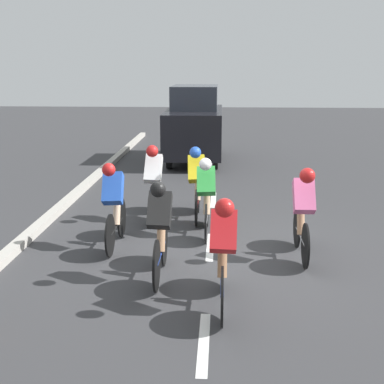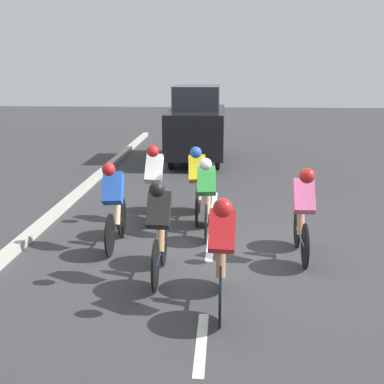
{
  "view_description": "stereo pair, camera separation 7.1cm",
  "coord_description": "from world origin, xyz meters",
  "px_view_note": "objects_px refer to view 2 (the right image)",
  "views": [
    {
      "loc": [
        -0.17,
        8.27,
        3.02
      ],
      "look_at": [
        0.31,
        -0.3,
        0.95
      ],
      "focal_mm": 50.0,
      "sensor_mm": 36.0,
      "label": 1
    },
    {
      "loc": [
        -0.24,
        8.26,
        3.02
      ],
      "look_at": [
        0.31,
        -0.3,
        0.95
      ],
      "focal_mm": 50.0,
      "sensor_mm": 36.0,
      "label": 2
    }
  ],
  "objects_px": {
    "cyclist_red": "(221,250)",
    "cyclist_blue": "(114,203)",
    "cyclist_green": "(207,194)",
    "support_car": "(197,124)",
    "cyclist_white": "(154,180)",
    "cyclist_black": "(159,228)",
    "cyclist_pink": "(303,211)",
    "cyclist_yellow": "(198,181)"
  },
  "relations": [
    {
      "from": "cyclist_red",
      "to": "cyclist_blue",
      "type": "distance_m",
      "value": 2.87
    },
    {
      "from": "cyclist_red",
      "to": "cyclist_blue",
      "type": "bearing_deg",
      "value": -51.11
    },
    {
      "from": "cyclist_green",
      "to": "support_car",
      "type": "relative_size",
      "value": 0.4
    },
    {
      "from": "cyclist_red",
      "to": "cyclist_green",
      "type": "xyz_separation_m",
      "value": [
        0.29,
        -2.98,
        -0.03
      ]
    },
    {
      "from": "cyclist_white",
      "to": "support_car",
      "type": "relative_size",
      "value": 0.42
    },
    {
      "from": "cyclist_black",
      "to": "cyclist_blue",
      "type": "bearing_deg",
      "value": -55.06
    },
    {
      "from": "cyclist_red",
      "to": "cyclist_pink",
      "type": "xyz_separation_m",
      "value": [
        -1.25,
        -1.86,
        0.01
      ]
    },
    {
      "from": "cyclist_blue",
      "to": "support_car",
      "type": "bearing_deg",
      "value": -96.33
    },
    {
      "from": "cyclist_yellow",
      "to": "cyclist_green",
      "type": "bearing_deg",
      "value": 102.63
    },
    {
      "from": "cyclist_white",
      "to": "support_car",
      "type": "xyz_separation_m",
      "value": [
        -0.47,
        -6.61,
        0.35
      ]
    },
    {
      "from": "cyclist_red",
      "to": "support_car",
      "type": "distance_m",
      "value": 10.55
    },
    {
      "from": "cyclist_red",
      "to": "cyclist_pink",
      "type": "distance_m",
      "value": 2.23
    },
    {
      "from": "cyclist_blue",
      "to": "cyclist_green",
      "type": "bearing_deg",
      "value": -153.62
    },
    {
      "from": "cyclist_pink",
      "to": "cyclist_yellow",
      "type": "height_order",
      "value": "cyclist_pink"
    },
    {
      "from": "cyclist_green",
      "to": "cyclist_blue",
      "type": "bearing_deg",
      "value": 26.38
    },
    {
      "from": "cyclist_blue",
      "to": "cyclist_pink",
      "type": "distance_m",
      "value": 3.07
    },
    {
      "from": "cyclist_red",
      "to": "cyclist_white",
      "type": "xyz_separation_m",
      "value": [
        1.35,
        -3.9,
        0.02
      ]
    },
    {
      "from": "cyclist_yellow",
      "to": "support_car",
      "type": "bearing_deg",
      "value": -86.72
    },
    {
      "from": "cyclist_blue",
      "to": "support_car",
      "type": "distance_m",
      "value": 8.34
    },
    {
      "from": "cyclist_green",
      "to": "cyclist_pink",
      "type": "bearing_deg",
      "value": 143.83
    },
    {
      "from": "cyclist_blue",
      "to": "cyclist_black",
      "type": "bearing_deg",
      "value": 124.94
    },
    {
      "from": "cyclist_black",
      "to": "cyclist_white",
      "type": "bearing_deg",
      "value": -81.1
    },
    {
      "from": "cyclist_white",
      "to": "cyclist_yellow",
      "type": "relative_size",
      "value": 1.02
    },
    {
      "from": "cyclist_white",
      "to": "cyclist_black",
      "type": "bearing_deg",
      "value": 98.9
    },
    {
      "from": "cyclist_pink",
      "to": "cyclist_white",
      "type": "distance_m",
      "value": 3.31
    },
    {
      "from": "cyclist_black",
      "to": "cyclist_pink",
      "type": "bearing_deg",
      "value": -156.36
    },
    {
      "from": "cyclist_green",
      "to": "cyclist_yellow",
      "type": "height_order",
      "value": "cyclist_yellow"
    },
    {
      "from": "cyclist_red",
      "to": "cyclist_blue",
      "type": "relative_size",
      "value": 1.02
    },
    {
      "from": "cyclist_green",
      "to": "support_car",
      "type": "height_order",
      "value": "support_car"
    },
    {
      "from": "cyclist_white",
      "to": "cyclist_yellow",
      "type": "height_order",
      "value": "cyclist_white"
    },
    {
      "from": "cyclist_pink",
      "to": "cyclist_green",
      "type": "bearing_deg",
      "value": -36.17
    },
    {
      "from": "cyclist_yellow",
      "to": "cyclist_red",
      "type": "bearing_deg",
      "value": 97.33
    },
    {
      "from": "cyclist_red",
      "to": "cyclist_white",
      "type": "bearing_deg",
      "value": -70.89
    },
    {
      "from": "cyclist_green",
      "to": "support_car",
      "type": "distance_m",
      "value": 7.56
    },
    {
      "from": "cyclist_black",
      "to": "cyclist_white",
      "type": "distance_m",
      "value": 3.01
    },
    {
      "from": "cyclist_blue",
      "to": "cyclist_yellow",
      "type": "height_order",
      "value": "cyclist_yellow"
    },
    {
      "from": "cyclist_blue",
      "to": "cyclist_yellow",
      "type": "bearing_deg",
      "value": -127.26
    },
    {
      "from": "cyclist_white",
      "to": "cyclist_green",
      "type": "bearing_deg",
      "value": 139.01
    },
    {
      "from": "cyclist_black",
      "to": "cyclist_red",
      "type": "distance_m",
      "value": 1.28
    },
    {
      "from": "cyclist_pink",
      "to": "cyclist_yellow",
      "type": "bearing_deg",
      "value": -49.87
    },
    {
      "from": "cyclist_black",
      "to": "cyclist_yellow",
      "type": "distance_m",
      "value": 3.03
    },
    {
      "from": "cyclist_pink",
      "to": "cyclist_white",
      "type": "bearing_deg",
      "value": -38.22
    }
  ]
}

